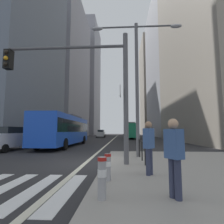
% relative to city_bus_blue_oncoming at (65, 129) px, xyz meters
% --- Properties ---
extents(ground_plane, '(160.00, 160.00, 0.00)m').
position_rel_city_bus_blue_oncoming_xyz_m(ground_plane, '(4.26, 10.25, -1.84)').
color(ground_plane, '#28282B').
extents(median_island, '(9.00, 10.00, 0.15)m').
position_rel_city_bus_blue_oncoming_xyz_m(median_island, '(9.76, -10.75, -1.76)').
color(median_island, gray).
rests_on(median_island, ground).
extents(crosswalk_stripes, '(6.75, 3.20, 0.01)m').
position_rel_city_bus_blue_oncoming_xyz_m(crosswalk_stripes, '(3.26, -13.75, -1.83)').
color(crosswalk_stripes, silver).
rests_on(crosswalk_stripes, ground).
extents(lane_centre_line, '(0.20, 80.00, 0.01)m').
position_rel_city_bus_blue_oncoming_xyz_m(lane_centre_line, '(4.26, 20.25, -1.83)').
color(lane_centre_line, beige).
rests_on(lane_centre_line, ground).
extents(office_tower_left_mid, '(11.00, 25.55, 41.39)m').
position_rel_city_bus_blue_oncoming_xyz_m(office_tower_left_mid, '(-11.74, 33.47, 18.86)').
color(office_tower_left_mid, gray).
rests_on(office_tower_left_mid, ground).
extents(office_tower_left_far, '(13.14, 20.25, 50.92)m').
position_rel_city_bus_blue_oncoming_xyz_m(office_tower_left_far, '(-11.74, 60.28, 23.63)').
color(office_tower_left_far, gray).
rests_on(office_tower_left_far, ground).
extents(office_tower_right_mid, '(11.17, 25.39, 44.02)m').
position_rel_city_bus_blue_oncoming_xyz_m(office_tower_right_mid, '(21.26, 37.76, 20.17)').
color(office_tower_right_mid, '#9E9EA3').
rests_on(office_tower_right_mid, ground).
extents(office_tower_right_far, '(12.32, 19.10, 43.46)m').
position_rel_city_bus_blue_oncoming_xyz_m(office_tower_right_far, '(21.26, 62.05, 19.89)').
color(office_tower_right_far, gray).
rests_on(office_tower_right_far, ground).
extents(city_bus_blue_oncoming, '(2.80, 11.98, 3.40)m').
position_rel_city_bus_blue_oncoming_xyz_m(city_bus_blue_oncoming, '(0.00, 0.00, 0.00)').
color(city_bus_blue_oncoming, blue).
rests_on(city_bus_blue_oncoming, ground).
extents(sedan_white_oncoming, '(2.14, 4.35, 1.94)m').
position_rel_city_bus_blue_oncoming_xyz_m(sedan_white_oncoming, '(-3.36, -4.51, -0.85)').
color(sedan_white_oncoming, silver).
rests_on(sedan_white_oncoming, ground).
extents(city_bus_red_receding, '(2.72, 11.16, 3.40)m').
position_rel_city_bus_blue_oncoming_xyz_m(city_bus_red_receding, '(7.81, 20.12, -0.00)').
color(city_bus_red_receding, '#198456').
rests_on(city_bus_red_receding, ground).
extents(car_oncoming_mid, '(2.11, 4.58, 1.94)m').
position_rel_city_bus_blue_oncoming_xyz_m(car_oncoming_mid, '(0.65, 26.29, -0.85)').
color(car_oncoming_mid, silver).
rests_on(car_oncoming_mid, ground).
extents(car_receding_near, '(2.15, 4.13, 1.94)m').
position_rel_city_bus_blue_oncoming_xyz_m(car_receding_near, '(7.51, 44.73, -0.85)').
color(car_receding_near, gold).
rests_on(car_receding_near, ground).
extents(traffic_signal_gantry, '(5.93, 0.65, 6.00)m').
position_rel_city_bus_blue_oncoming_xyz_m(traffic_signal_gantry, '(4.30, -10.74, 2.26)').
color(traffic_signal_gantry, '#515156').
rests_on(traffic_signal_gantry, median_island).
extents(street_lamp_post, '(5.50, 0.32, 8.00)m').
position_rel_city_bus_blue_oncoming_xyz_m(street_lamp_post, '(6.98, -8.39, 3.45)').
color(street_lamp_post, '#56565B').
rests_on(street_lamp_post, median_island).
extents(bollard_front, '(0.20, 0.20, 0.88)m').
position_rel_city_bus_blue_oncoming_xyz_m(bollard_front, '(5.66, -14.75, -1.20)').
color(bollard_front, '#99999E').
rests_on(bollard_front, median_island).
extents(bollard_left, '(0.20, 0.20, 0.77)m').
position_rel_city_bus_blue_oncoming_xyz_m(bollard_left, '(5.66, -13.31, -1.26)').
color(bollard_left, '#99999E').
rests_on(bollard_left, median_island).
extents(pedestrian_railing, '(0.06, 3.68, 0.98)m').
position_rel_city_bus_blue_oncoming_xyz_m(pedestrian_railing, '(7.06, -9.12, -0.98)').
color(pedestrian_railing, black).
rests_on(pedestrian_railing, median_island).
extents(pedestrian_waiting, '(0.42, 0.45, 1.76)m').
position_rel_city_bus_blue_oncoming_xyz_m(pedestrian_waiting, '(6.98, -12.58, -0.70)').
color(pedestrian_waiting, '#2D334C').
rests_on(pedestrian_waiting, median_island).
extents(pedestrian_walking, '(0.39, 0.45, 1.71)m').
position_rel_city_bus_blue_oncoming_xyz_m(pedestrian_walking, '(7.22, -14.61, -0.74)').
color(pedestrian_walking, '#2D334C').
rests_on(pedestrian_walking, median_island).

